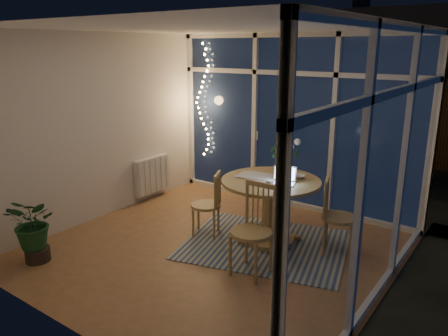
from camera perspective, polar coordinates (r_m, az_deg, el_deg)
The scene contains 25 objects.
floor at distance 5.46m, azimuth -1.22°, elevation -10.56°, with size 4.00×4.00×0.00m, color brown.
ceiling at distance 4.90m, azimuth -1.41°, elevation 17.87°, with size 4.00×4.00×0.00m, color silver.
wall_back at distance 6.70m, azimuth 9.09°, elevation 5.92°, with size 4.00×0.04×2.60m, color silver.
wall_front at distance 3.68m, azimuth -20.38°, elevation -2.92°, with size 4.00×0.04×2.60m, color silver.
wall_left at distance 6.40m, azimuth -15.83°, elevation 5.08°, with size 0.04×4.00×2.60m, color silver.
wall_right at distance 4.17m, azimuth 21.22°, elevation -0.88°, with size 0.04×4.00×2.60m, color silver.
window_wall_back at distance 6.66m, azimuth 8.93°, elevation 5.88°, with size 4.00×0.10×2.60m, color silver.
window_wall_right at distance 4.18m, azimuth 20.70°, elevation -0.79°, with size 0.10×4.00×2.60m, color silver.
radiator at distance 7.15m, azimuth -9.39°, elevation -0.89°, with size 0.10×0.70×0.58m, color silver.
fairy_lights at distance 7.44m, azimuth -2.79°, elevation 8.82°, with size 0.24×0.10×1.85m, color #FFC066, non-canonical shape.
garden_patio at distance 9.56m, azimuth 19.60°, elevation -0.23°, with size 12.00×6.00×0.10m, color black.
garden_fence at distance 9.97m, azimuth 18.18°, elevation 6.18°, with size 11.00×0.08×1.80m, color #311D12.
neighbour_roof at distance 12.69m, azimuth 24.34°, elevation 13.39°, with size 7.00×3.00×2.20m, color #32353C.
garden_shrubs at distance 8.44m, azimuth 8.31°, elevation 2.08°, with size 0.90×0.90×0.90m, color black.
rug at distance 5.59m, azimuth 5.39°, elevation -9.90°, with size 1.97×1.58×0.01m, color #B9B396.
dining_table at distance 5.50m, azimuth 6.03°, elevation -5.68°, with size 1.22×1.22×0.83m, color #9C7D46.
chair_left at distance 5.69m, azimuth -2.39°, elevation -4.68°, with size 0.40×0.40×0.87m, color #9C7D46.
chair_right at distance 5.38m, azimuth 14.84°, elevation -6.06°, with size 0.43×0.43×0.94m, color #9C7D46.
chair_front at distance 4.72m, azimuth 3.58°, elevation -8.14°, with size 0.47×0.47×1.02m, color #9C7D46.
laptop at distance 5.21m, azimuth 7.69°, elevation -0.93°, with size 0.28×0.25×0.21m, color silver, non-canonical shape.
flower_vase at distance 5.51m, azimuth 8.05°, elevation -0.02°, with size 0.20×0.20×0.21m, color white.
bowl at distance 5.49m, azimuth 9.69°, elevation -1.08°, with size 0.15×0.15×0.04m, color silver.
newspapers at distance 5.49m, azimuth 4.27°, elevation -1.01°, with size 0.42×0.32×0.02m, color silver.
phone at distance 5.22m, azimuth 6.44°, elevation -2.00°, with size 0.11×0.06×0.01m, color black.
potted_plant at distance 5.47m, azimuth -23.48°, elevation -7.49°, with size 0.54×0.47×0.76m, color #18441F.
Camera 1 is at (2.95, -3.91, 2.41)m, focal length 35.00 mm.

